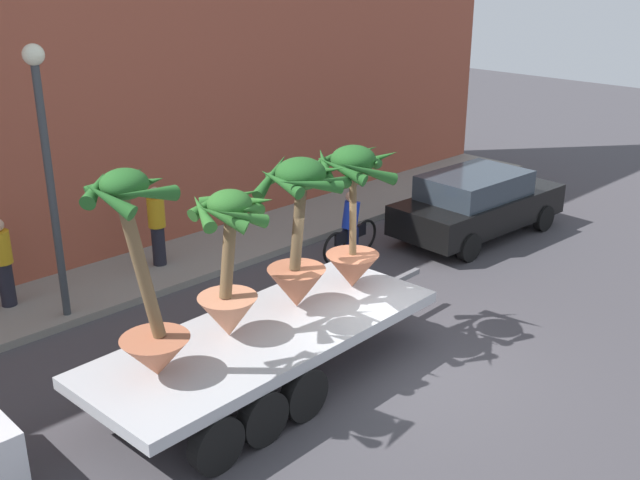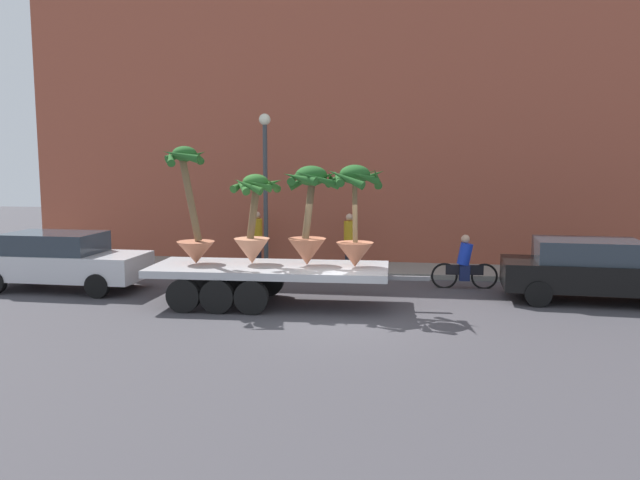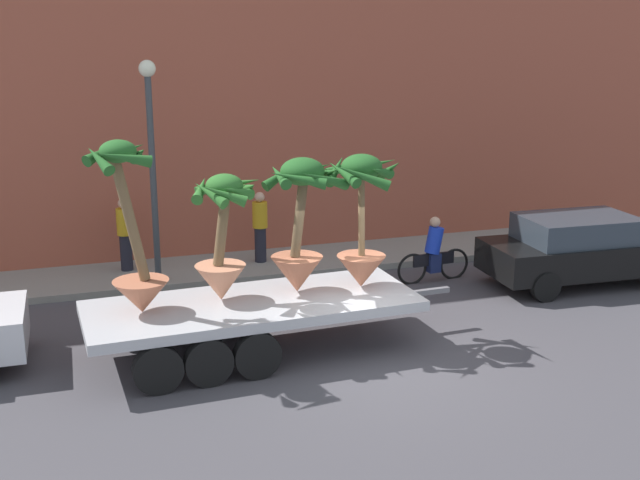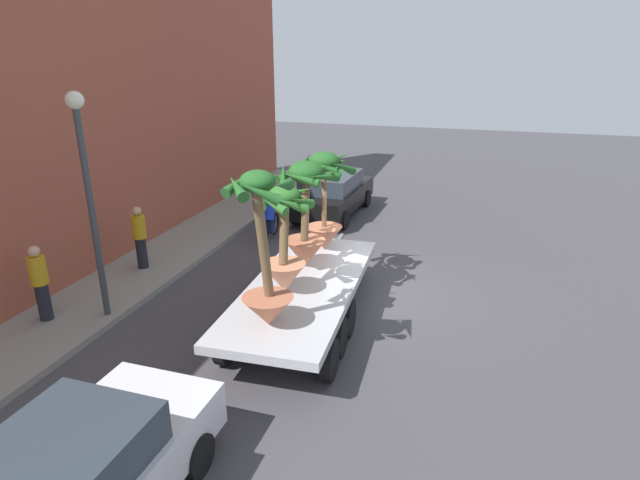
{
  "view_description": "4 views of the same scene",
  "coord_description": "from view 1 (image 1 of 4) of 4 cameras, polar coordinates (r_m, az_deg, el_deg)",
  "views": [
    {
      "loc": [
        -8.56,
        -6.81,
        6.3
      ],
      "look_at": [
        0.16,
        2.01,
        1.62
      ],
      "focal_mm": 42.41,
      "sensor_mm": 36.0,
      "label": 1
    },
    {
      "loc": [
        1.71,
        -13.95,
        3.58
      ],
      "look_at": [
        -0.69,
        1.0,
        1.65
      ],
      "focal_mm": 35.55,
      "sensor_mm": 36.0,
      "label": 2
    },
    {
      "loc": [
        -4.97,
        -11.92,
        5.62
      ],
      "look_at": [
        -0.53,
        1.61,
        1.83
      ],
      "focal_mm": 44.84,
      "sensor_mm": 36.0,
      "label": 3
    },
    {
      "loc": [
        -11.72,
        -2.34,
        5.74
      ],
      "look_at": [
        -0.52,
        1.12,
        1.46
      ],
      "focal_mm": 29.51,
      "sensor_mm": 36.0,
      "label": 4
    }
  ],
  "objects": [
    {
      "name": "cyclist",
      "position": [
        16.67,
        2.33,
        0.92
      ],
      "size": [
        1.84,
        0.37,
        1.54
      ],
      "color": "black",
      "rests_on": "ground"
    },
    {
      "name": "sidewalk",
      "position": [
        16.7,
        -10.31,
        -1.56
      ],
      "size": [
        24.0,
        2.2,
        0.15
      ],
      "primitive_type": "cube",
      "color": "gray",
      "rests_on": "ground"
    },
    {
      "name": "potted_palm_front",
      "position": [
        12.51,
        2.47,
        1.83
      ],
      "size": [
        1.52,
        1.54,
        2.47
      ],
      "color": "#B26647",
      "rests_on": "flatbed_trailer"
    },
    {
      "name": "pedestrian_near_gate",
      "position": [
        15.05,
        -22.81,
        -1.46
      ],
      "size": [
        0.36,
        0.36,
        1.71
      ],
      "color": "black",
      "rests_on": "sidewalk"
    },
    {
      "name": "parked_car",
      "position": [
        18.23,
        11.79,
        2.76
      ],
      "size": [
        4.6,
        2.11,
        1.58
      ],
      "color": "black",
      "rests_on": "ground"
    },
    {
      "name": "street_lamp",
      "position": [
        13.64,
        -19.98,
        6.43
      ],
      "size": [
        0.36,
        0.36,
        4.83
      ],
      "color": "#383D42",
      "rests_on": "sidewalk"
    },
    {
      "name": "potted_palm_rear",
      "position": [
        10.03,
        -13.06,
        -4.22
      ],
      "size": [
        1.28,
        1.16,
        2.93
      ],
      "color": "#B26647",
      "rests_on": "flatbed_trailer"
    },
    {
      "name": "ground_plane",
      "position": [
        12.63,
        5.99,
        -9.37
      ],
      "size": [
        60.0,
        60.0,
        0.0
      ],
      "primitive_type": "plane",
      "color": "#423F44"
    },
    {
      "name": "flatbed_trailer",
      "position": [
        11.51,
        -5.05,
        -8.19
      ],
      "size": [
        6.86,
        2.46,
        0.98
      ],
      "color": "#B7BABF",
      "rests_on": "ground"
    },
    {
      "name": "potted_palm_middle",
      "position": [
        11.03,
        -6.88,
        -2.2
      ],
      "size": [
        1.34,
        1.3,
        2.24
      ],
      "color": "tan",
      "rests_on": "flatbed_trailer"
    },
    {
      "name": "pedestrian_far_left",
      "position": [
        16.1,
        -12.2,
        1.14
      ],
      "size": [
        0.36,
        0.36,
        1.71
      ],
      "color": "black",
      "rests_on": "sidewalk"
    },
    {
      "name": "potted_palm_extra",
      "position": [
        11.82,
        -1.6,
        0.37
      ],
      "size": [
        1.49,
        1.56,
        2.45
      ],
      "color": "#B26647",
      "rests_on": "flatbed_trailer"
    },
    {
      "name": "building_facade",
      "position": [
        17.01,
        -14.73,
        14.73
      ],
      "size": [
        24.0,
        1.2,
        9.45
      ],
      "primitive_type": "cube",
      "color": "#9E4C38",
      "rests_on": "ground"
    }
  ]
}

